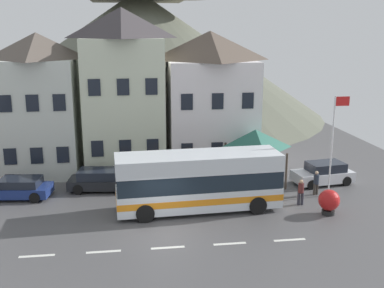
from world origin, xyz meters
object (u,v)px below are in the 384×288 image
(townhouse_00, at_px, (41,104))
(public_bench, at_px, (246,166))
(pedestrian_00, at_px, (301,191))
(pedestrian_01, at_px, (316,182))
(townhouse_01, at_px, (124,91))
(parked_car_00, at_px, (323,173))
(transit_bus, at_px, (198,182))
(hilltop_castle, at_px, (139,51))
(bus_shelter, at_px, (255,139))
(harbour_buoy, at_px, (329,201))
(parked_car_02, at_px, (101,180))
(flagpole, at_px, (334,138))
(parked_car_01, at_px, (19,188))

(townhouse_00, xyz_separation_m, public_bench, (14.42, -2.39, -4.45))
(pedestrian_00, xyz_separation_m, pedestrian_01, (1.57, 1.51, -0.01))
(townhouse_01, xyz_separation_m, pedestrian_00, (10.16, -8.97, -4.95))
(parked_car_00, relative_size, pedestrian_01, 2.69)
(townhouse_01, xyz_separation_m, transit_bus, (4.09, -8.91, -4.11))
(hilltop_castle, height_order, pedestrian_01, hilltop_castle)
(bus_shelter, xyz_separation_m, harbour_buoy, (2.62, -6.01, -2.21))
(townhouse_00, height_order, parked_car_00, townhouse_00)
(townhouse_00, distance_m, parked_car_02, 7.62)
(bus_shelter, bearing_deg, pedestrian_00, -70.03)
(transit_bus, xyz_separation_m, flagpole, (8.46, 1.21, 2.00))
(hilltop_castle, relative_size, pedestrian_00, 28.14)
(flagpole, bearing_deg, transit_bus, -171.87)
(parked_car_00, xyz_separation_m, parked_car_01, (-19.60, -0.01, -0.08))
(transit_bus, height_order, parked_car_02, transit_bus)
(parked_car_01, distance_m, parked_car_02, 4.98)
(townhouse_00, height_order, townhouse_01, townhouse_01)
(townhouse_01, bearing_deg, pedestrian_00, -41.43)
(public_bench, bearing_deg, hilltop_castle, 105.39)
(hilltop_castle, height_order, public_bench, hilltop_castle)
(townhouse_01, distance_m, pedestrian_01, 14.76)
(parked_car_02, xyz_separation_m, harbour_buoy, (12.80, -5.91, 0.13))
(parked_car_00, relative_size, parked_car_01, 0.99)
(parked_car_01, height_order, pedestrian_00, pedestrian_00)
(pedestrian_00, distance_m, flagpole, 3.92)
(parked_car_00, bearing_deg, townhouse_00, -24.08)
(parked_car_00, distance_m, pedestrian_01, 2.40)
(parked_car_00, distance_m, parked_car_01, 19.60)
(townhouse_01, bearing_deg, hilltop_castle, 85.52)
(townhouse_01, bearing_deg, pedestrian_01, -32.43)
(flagpole, bearing_deg, harbour_buoy, -115.45)
(townhouse_01, distance_m, hilltop_castle, 22.63)
(hilltop_castle, relative_size, harbour_buoy, 30.43)
(bus_shelter, xyz_separation_m, public_bench, (0.04, 2.20, -2.52))
(harbour_buoy, bearing_deg, pedestrian_01, 79.99)
(bus_shelter, bearing_deg, townhouse_00, 162.31)
(parked_car_00, bearing_deg, public_bench, -42.61)
(townhouse_00, height_order, parked_car_01, townhouse_00)
(pedestrian_00, height_order, flagpole, flagpole)
(transit_bus, height_order, public_bench, transit_bus)
(harbour_buoy, bearing_deg, townhouse_01, 136.58)
(parked_car_01, xyz_separation_m, pedestrian_01, (18.26, -1.98, 0.20))
(townhouse_00, relative_size, hilltop_castle, 0.23)
(parked_car_02, bearing_deg, townhouse_01, 77.30)
(townhouse_00, height_order, bus_shelter, townhouse_00)
(harbour_buoy, bearing_deg, townhouse_00, 148.06)
(hilltop_castle, distance_m, parked_car_00, 30.93)
(bus_shelter, bearing_deg, pedestrian_01, -42.30)
(townhouse_00, bearing_deg, hilltop_castle, 71.35)
(townhouse_00, xyz_separation_m, pedestrian_01, (17.56, -7.47, -4.11))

